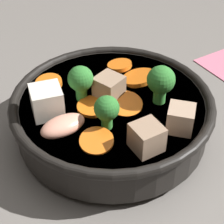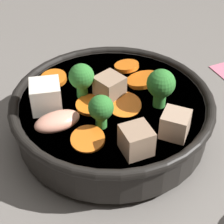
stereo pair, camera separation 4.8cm
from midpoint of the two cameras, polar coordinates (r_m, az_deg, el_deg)
name	(u,v)px [view 2 (the right image)]	position (r m, az deg, el deg)	size (l,w,h in m)	color
ground_plane	(112,134)	(0.50, 2.72, -3.49)	(3.00, 3.00, 0.00)	slate
stirfry_bowl	(112,111)	(0.48, 2.82, 0.04)	(0.26, 0.26, 0.11)	black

